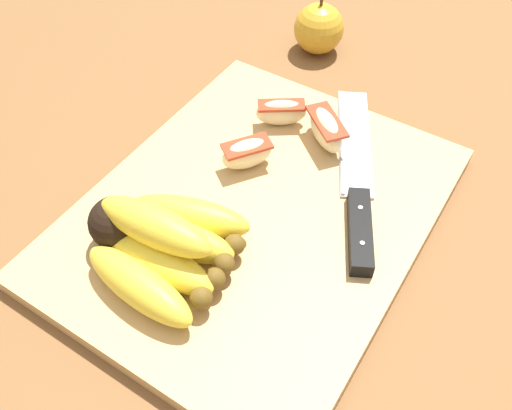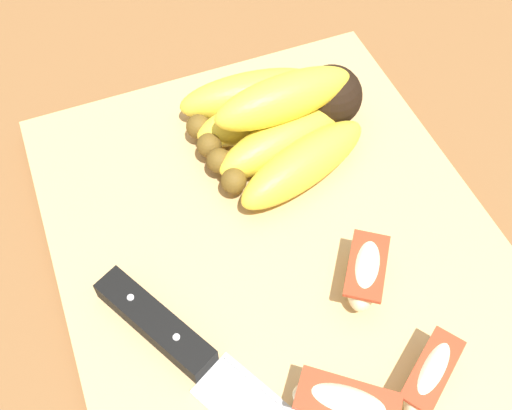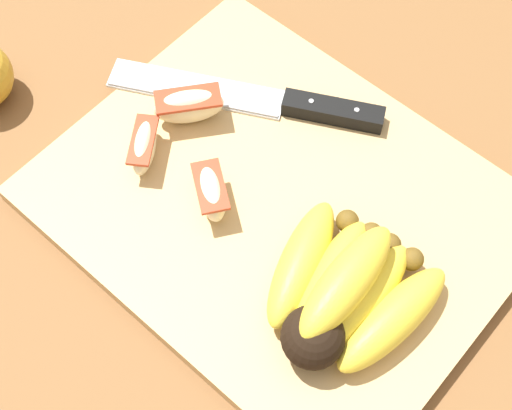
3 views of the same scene
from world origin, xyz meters
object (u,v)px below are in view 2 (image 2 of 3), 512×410
(chefs_knife, at_px, (206,368))
(apple_wedge_near, at_px, (365,273))
(apple_wedge_far, at_px, (429,375))
(banana_bunch, at_px, (283,119))
(apple_wedge_middle, at_px, (346,407))

(chefs_knife, distance_m, apple_wedge_near, 0.13)
(apple_wedge_far, bearing_deg, apple_wedge_near, 3.27)
(apple_wedge_near, bearing_deg, apple_wedge_far, -176.73)
(apple_wedge_near, distance_m, apple_wedge_far, 0.08)
(banana_bunch, bearing_deg, chefs_knife, 143.26)
(banana_bunch, height_order, apple_wedge_far, banana_bunch)
(banana_bunch, height_order, apple_wedge_middle, banana_bunch)
(chefs_knife, relative_size, apple_wedge_near, 4.22)
(apple_wedge_near, distance_m, apple_wedge_middle, 0.10)
(banana_bunch, relative_size, apple_wedge_near, 2.45)
(banana_bunch, xyz_separation_m, apple_wedge_far, (-0.23, -0.00, -0.01))
(apple_wedge_near, bearing_deg, apple_wedge_middle, 145.49)
(banana_bunch, xyz_separation_m, apple_wedge_middle, (-0.23, 0.06, -0.01))
(chefs_knife, bearing_deg, apple_wedge_middle, -130.51)
(apple_wedge_far, bearing_deg, chefs_knife, 64.77)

